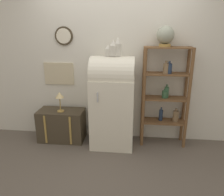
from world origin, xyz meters
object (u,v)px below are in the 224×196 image
(suitcase_trunk, at_px, (62,125))
(vase_center, at_px, (113,49))
(desk_lamp, at_px, (60,97))
(vase_right, at_px, (118,47))
(refrigerator, at_px, (113,101))
(vase_left, at_px, (108,51))
(globe, at_px, (165,35))

(suitcase_trunk, xyz_separation_m, vase_center, (0.88, -0.06, 1.28))
(desk_lamp, bearing_deg, vase_right, -0.28)
(refrigerator, xyz_separation_m, vase_center, (0.01, -0.01, 0.80))
(suitcase_trunk, relative_size, vase_center, 3.28)
(suitcase_trunk, height_order, vase_center, vase_center)
(refrigerator, distance_m, desk_lamp, 0.85)
(vase_center, xyz_separation_m, vase_right, (0.07, 0.01, 0.02))
(vase_left, relative_size, vase_right, 0.60)
(suitcase_trunk, height_order, vase_left, vase_left)
(globe, relative_size, desk_lamp, 0.91)
(vase_left, distance_m, vase_right, 0.15)
(refrigerator, bearing_deg, vase_center, -54.54)
(refrigerator, height_order, vase_center, vase_center)
(refrigerator, relative_size, vase_right, 5.33)
(vase_center, xyz_separation_m, desk_lamp, (-0.86, 0.02, -0.76))
(globe, distance_m, vase_left, 0.86)
(globe, bearing_deg, vase_center, -167.81)
(suitcase_trunk, distance_m, vase_center, 1.55)
(globe, height_order, vase_left, globe)
(vase_left, distance_m, desk_lamp, 1.07)
(suitcase_trunk, height_order, globe, globe)
(suitcase_trunk, distance_m, globe, 2.19)
(vase_right, bearing_deg, suitcase_trunk, 176.96)
(globe, height_order, vase_right, globe)
(refrigerator, bearing_deg, desk_lamp, 179.66)
(refrigerator, distance_m, vase_center, 0.80)
(globe, xyz_separation_m, vase_right, (-0.68, -0.15, -0.16))
(globe, distance_m, vase_center, 0.79)
(vase_right, distance_m, desk_lamp, 1.21)
(vase_center, bearing_deg, suitcase_trunk, 175.92)
(vase_left, height_order, vase_center, vase_center)
(vase_left, relative_size, desk_lamp, 0.49)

